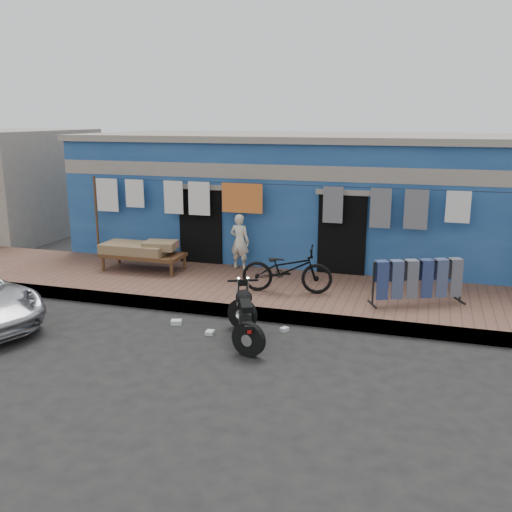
% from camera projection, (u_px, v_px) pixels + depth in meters
% --- Properties ---
extents(ground, '(80.00, 80.00, 0.00)m').
position_uv_depth(ground, '(221.00, 349.00, 9.58)').
color(ground, black).
rests_on(ground, ground).
extents(sidewalk, '(28.00, 3.00, 0.25)m').
position_uv_depth(sidewalk, '(270.00, 291.00, 12.34)').
color(sidewalk, brown).
rests_on(sidewalk, ground).
extents(curb, '(28.00, 0.10, 0.25)m').
position_uv_depth(curb, '(249.00, 313.00, 10.99)').
color(curb, gray).
rests_on(curb, ground).
extents(building, '(12.20, 5.20, 3.36)m').
position_uv_depth(building, '(310.00, 196.00, 15.67)').
color(building, navy).
rests_on(building, ground).
extents(clothesline, '(10.06, 0.06, 2.10)m').
position_uv_depth(clothesline, '(261.00, 205.00, 13.26)').
color(clothesline, brown).
rests_on(clothesline, sidewalk).
extents(seated_person, '(0.52, 0.38, 1.33)m').
position_uv_depth(seated_person, '(240.00, 242.00, 13.58)').
color(seated_person, beige).
rests_on(seated_person, sidewalk).
extents(bicycle, '(1.93, 0.92, 1.20)m').
position_uv_depth(bicycle, '(287.00, 264.00, 11.75)').
color(bicycle, black).
rests_on(bicycle, sidewalk).
extents(motorcycle, '(1.67, 1.95, 1.00)m').
position_uv_depth(motorcycle, '(245.00, 314.00, 9.79)').
color(motorcycle, black).
rests_on(motorcycle, ground).
extents(charpoy, '(2.01, 0.96, 0.68)m').
position_uv_depth(charpoy, '(144.00, 256.00, 13.54)').
color(charpoy, brown).
rests_on(charpoy, sidewalk).
extents(jeans_rack, '(2.18, 1.81, 0.91)m').
position_uv_depth(jeans_rack, '(418.00, 281.00, 11.07)').
color(jeans_rack, black).
rests_on(jeans_rack, sidewalk).
extents(litter_a, '(0.23, 0.20, 0.09)m').
position_uv_depth(litter_a, '(176.00, 322.00, 10.72)').
color(litter_a, silver).
rests_on(litter_a, ground).
extents(litter_b, '(0.17, 0.18, 0.07)m').
position_uv_depth(litter_b, '(284.00, 330.00, 10.37)').
color(litter_b, silver).
rests_on(litter_b, ground).
extents(litter_c, '(0.15, 0.18, 0.07)m').
position_uv_depth(litter_c, '(210.00, 333.00, 10.23)').
color(litter_c, silver).
rests_on(litter_c, ground).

